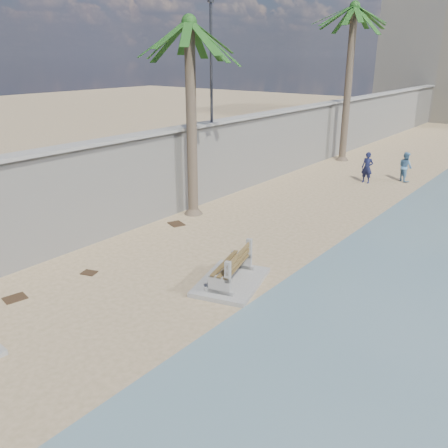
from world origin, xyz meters
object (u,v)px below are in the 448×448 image
Objects in this scene: palm_mid at (189,25)px; person_b at (406,165)px; person_a at (367,165)px; palm_back at (355,9)px; bench_far at (231,270)px.

palm_mid is 14.01m from person_b.
person_b is (5.29, 11.15, -6.63)m from palm_mid.
palm_mid is 4.53× the size of person_a.
person_a is (3.80, 9.57, -6.57)m from palm_mid.
bench_far is at bearing -74.99° from palm_back.
person_a is at bearing -52.69° from palm_back.
person_a is (3.46, -4.54, -7.99)m from palm_back.
bench_far is 13.93m from person_a.
palm_back is at bearing 105.01° from bench_far.
palm_back is at bearing 6.28° from person_b.
palm_back is 9.82m from person_a.
palm_mid is at bearing -111.83° from person_a.
palm_mid is 12.21m from person_a.
palm_mid reaches higher than person_b.
bench_far is 20.84m from palm_back.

